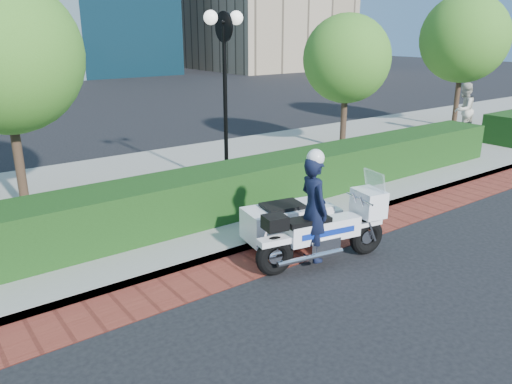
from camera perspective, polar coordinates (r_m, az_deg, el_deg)
ground at (r=8.46m, az=10.79°, el=-10.05°), size 120.00×120.00×0.00m
brick_strip at (r=9.41m, az=4.08°, el=-6.69°), size 60.00×1.00×0.01m
sidewalk at (r=12.89m, az=-9.02°, el=0.40°), size 60.00×8.00×0.15m
hedge_main at (r=10.74m, az=-3.14°, el=0.21°), size 18.00×1.20×1.00m
lamppost at (r=12.15m, az=-3.59°, el=13.41°), size 1.02×0.70×4.21m
tree_b at (r=11.65m, az=-26.95°, el=13.71°), size 3.20×3.20×4.89m
tree_c at (r=16.69m, az=10.34°, el=14.73°), size 2.80×2.80×4.30m
tree_d at (r=21.85m, az=22.71°, el=15.88°), size 3.40×3.40×5.16m
police_motorcycle at (r=8.92m, az=5.83°, el=-3.20°), size 2.58×2.06×2.10m
pedestrian at (r=20.06m, az=22.61°, el=8.66°), size 1.06×0.89×1.96m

